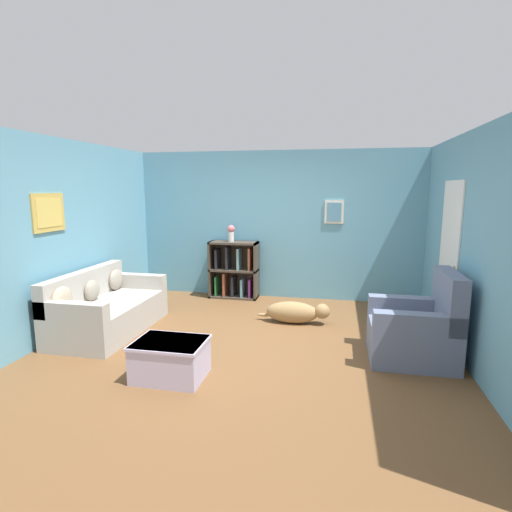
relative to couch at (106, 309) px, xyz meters
name	(u,v)px	position (x,y,z in m)	size (l,w,h in m)	color
ground_plane	(250,341)	(2.02, 0.02, -0.30)	(14.00, 14.00, 0.00)	brown
wall_back	(277,225)	(2.03, 2.27, 1.00)	(5.60, 0.13, 2.60)	#609EB7
wall_left	(67,236)	(-0.53, 0.02, 1.00)	(0.13, 5.00, 2.60)	#609EB7
wall_right	(472,248)	(4.57, 0.04, 0.99)	(0.16, 5.00, 2.60)	#609EB7
couch	(106,309)	(0.00, 0.00, 0.00)	(0.91, 1.74, 0.83)	#ADA89E
bookshelf	(234,271)	(1.29, 2.04, 0.18)	(0.86, 0.36, 1.02)	#42382D
recliner_chair	(418,330)	(4.03, -0.13, 0.05)	(0.92, 0.85, 1.04)	slate
coffee_table	(170,358)	(1.43, -1.12, -0.09)	(0.73, 0.56, 0.40)	#BCB2D1
dog	(296,312)	(2.53, 0.84, -0.14)	(1.07, 0.29, 0.32)	#9E7A4C
vase	(231,232)	(1.25, 2.02, 0.88)	(0.13, 0.13, 0.29)	silver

